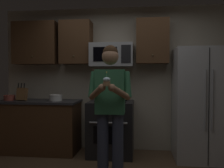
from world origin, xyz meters
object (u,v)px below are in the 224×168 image
object	(u,v)px
refrigerator	(202,104)
knife_block	(22,94)
bowl_small_colored	(9,98)
cupcake	(107,81)
person	(110,103)
oven_range	(111,128)
bowl_large_white	(56,98)
microwave	(112,55)

from	to	relation	value
refrigerator	knife_block	xyz separation A→B (m)	(-3.09, 0.01, 0.13)
knife_block	bowl_small_colored	distance (m)	0.25
knife_block	cupcake	world-z (taller)	cupcake
knife_block	person	size ratio (longest dim) A/B	0.18
oven_range	refrigerator	world-z (taller)	refrigerator
oven_range	bowl_large_white	world-z (taller)	bowl_large_white
microwave	person	distance (m)	1.28
oven_range	cupcake	world-z (taller)	cupcake
person	cupcake	bearing A→B (deg)	-90.00
refrigerator	knife_block	bearing A→B (deg)	179.82
bowl_small_colored	microwave	bearing A→B (deg)	4.46
bowl_large_white	cupcake	xyz separation A→B (m)	(1.08, -1.25, 0.32)
microwave	cupcake	world-z (taller)	microwave
refrigerator	bowl_small_colored	size ratio (longest dim) A/B	8.96
oven_range	person	size ratio (longest dim) A/B	0.53
oven_range	bowl_small_colored	size ratio (longest dim) A/B	4.64
person	cupcake	distance (m)	0.44
bowl_small_colored	person	world-z (taller)	person
oven_range	person	world-z (taller)	person
refrigerator	bowl_large_white	distance (m)	2.47
oven_range	microwave	bearing A→B (deg)	89.98
knife_block	person	world-z (taller)	person
refrigerator	person	distance (m)	1.66
microwave	refrigerator	size ratio (longest dim) A/B	0.41
microwave	bowl_small_colored	distance (m)	1.98
bowl_small_colored	person	bearing A→B (deg)	-25.24
bowl_large_white	bowl_small_colored	bearing A→B (deg)	-179.44
bowl_small_colored	oven_range	bearing A→B (deg)	0.73
microwave	bowl_small_colored	xyz separation A→B (m)	(-1.83, -0.14, -0.75)
knife_block	oven_range	bearing A→B (deg)	1.06
knife_block	bowl_large_white	xyz separation A→B (m)	(0.61, 0.01, -0.06)
bowl_large_white	cupcake	size ratio (longest dim) A/B	1.32
microwave	oven_range	bearing A→B (deg)	-90.02
oven_range	refrigerator	distance (m)	1.56
bowl_small_colored	person	distance (m)	2.14
knife_block	cupcake	size ratio (longest dim) A/B	1.84
microwave	knife_block	world-z (taller)	microwave
microwave	bowl_large_white	world-z (taller)	microwave
oven_range	cupcake	size ratio (longest dim) A/B	5.36
oven_range	microwave	xyz separation A→B (m)	(0.00, 0.12, 1.26)
knife_block	bowl_small_colored	bearing A→B (deg)	178.55
person	bowl_small_colored	bearing A→B (deg)	154.76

